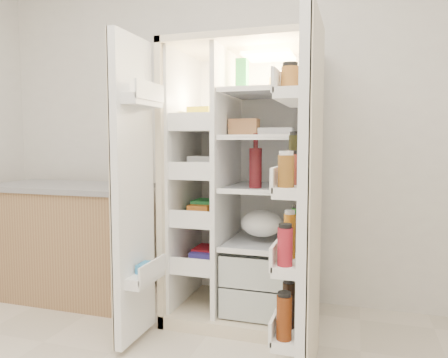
% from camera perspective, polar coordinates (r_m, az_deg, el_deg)
% --- Properties ---
extents(wall_back, '(4.00, 0.02, 2.70)m').
position_cam_1_polar(wall_back, '(3.20, 2.17, 8.19)').
color(wall_back, silver).
rests_on(wall_back, floor).
extents(refrigerator, '(0.92, 0.70, 1.80)m').
position_cam_1_polar(refrigerator, '(2.85, 3.22, -3.69)').
color(refrigerator, beige).
rests_on(refrigerator, floor).
extents(freezer_door, '(0.15, 0.40, 1.72)m').
position_cam_1_polar(freezer_door, '(2.46, -12.04, -1.65)').
color(freezer_door, white).
rests_on(freezer_door, floor).
extents(fridge_door, '(0.17, 0.58, 1.72)m').
position_cam_1_polar(fridge_door, '(2.07, 10.98, -3.35)').
color(fridge_door, white).
rests_on(fridge_door, floor).
extents(kitchen_counter, '(1.18, 0.63, 0.85)m').
position_cam_1_polar(kitchen_counter, '(3.48, -20.26, -7.67)').
color(kitchen_counter, '#9E7D4F').
rests_on(kitchen_counter, floor).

